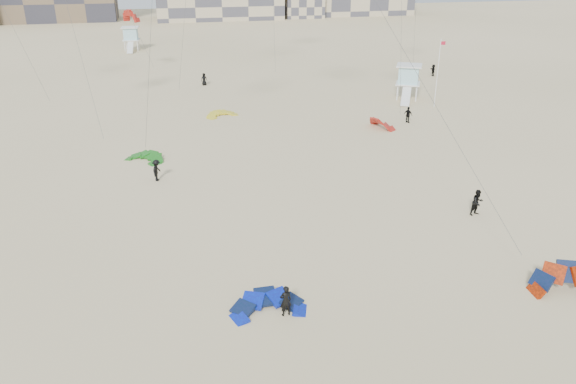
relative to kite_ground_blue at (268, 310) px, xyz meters
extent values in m
plane|color=beige|center=(1.65, 0.57, 0.00)|extent=(320.00, 320.00, 0.00)
imported|color=black|center=(0.79, -0.57, 0.85)|extent=(0.67, 0.49, 1.71)
imported|color=black|center=(16.23, 7.91, 0.93)|extent=(1.05, 0.91, 1.86)
imported|color=black|center=(-5.36, 19.14, 0.87)|extent=(1.02, 1.29, 1.75)
imported|color=black|center=(20.75, 29.87, 0.85)|extent=(0.90, 1.06, 1.71)
imported|color=black|center=(1.15, 52.42, 0.82)|extent=(0.80, 0.52, 1.64)
imported|color=black|center=(34.02, 51.22, 0.83)|extent=(0.73, 1.60, 1.66)
cylinder|color=#3F3F3F|center=(-4.83, 23.83, 11.26)|extent=(2.92, 1.92, 20.52)
cylinder|color=#3F3F3F|center=(11.49, 13.93, 11.89)|extent=(6.74, 26.53, 21.80)
cylinder|color=#3F3F3F|center=(-11.60, 33.06, 7.47)|extent=(3.20, 10.29, 12.96)
cylinder|color=#3F3F3F|center=(19.74, 30.90, 8.41)|extent=(0.06, 2.54, 14.83)
cylinder|color=#3F3F3F|center=(30.90, 52.18, 9.69)|extent=(3.24, 5.20, 17.40)
cylinder|color=#3F3F3F|center=(-19.66, 43.64, 9.78)|extent=(5.39, 0.64, 17.58)
cylinder|color=#3F3F3F|center=(-6.65, 61.66, 4.50)|extent=(2.65, 1.87, 7.01)
cube|color=white|center=(24.87, 39.52, 1.90)|extent=(3.82, 3.82, 0.14)
cube|color=#A5D8E2|center=(24.87, 39.52, 2.99)|extent=(3.14, 3.14, 2.03)
cube|color=white|center=(24.87, 39.52, 4.08)|extent=(3.96, 3.96, 0.16)
cube|color=white|center=(24.87, 36.78, 0.91)|extent=(2.21, 3.03, 1.68)
cube|color=white|center=(-9.20, 83.52, 1.89)|extent=(3.06, 3.06, 0.14)
cube|color=#A5D8E2|center=(-9.20, 83.52, 2.97)|extent=(2.51, 2.51, 2.02)
cube|color=white|center=(-9.20, 83.52, 4.07)|extent=(3.16, 3.16, 0.16)
cube|color=white|center=(-9.20, 80.79, 0.91)|extent=(1.24, 2.94, 1.67)
cylinder|color=white|center=(26.42, 35.23, 3.88)|extent=(0.10, 0.10, 7.77)
cube|color=red|center=(26.71, 35.23, 7.28)|extent=(0.58, 0.02, 0.39)
camera|label=1|loc=(-4.24, -23.57, 17.07)|focal=35.00mm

